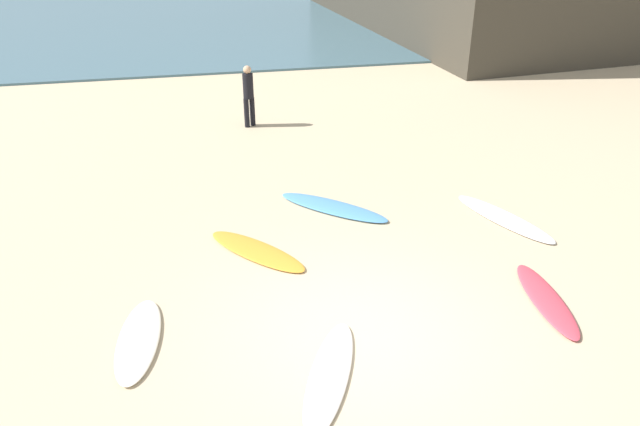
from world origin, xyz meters
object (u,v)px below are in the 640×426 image
Objects in this scene: surfboard_2 at (257,251)px; beachgoer_near at (248,93)px; surfboard_3 at (504,218)px; surfboard_5 at (330,375)px; surfboard_0 at (139,340)px; surfboard_4 at (546,300)px; surfboard_1 at (333,207)px.

beachgoer_near reaches higher than surfboard_2.
surfboard_2 is at bearing 52.12° from beachgoer_near.
surfboard_3 is 1.08× the size of surfboard_5.
surfboard_0 is at bearing -172.75° from surfboard_2.
beachgoer_near is at bearing 44.89° from surfboard_2.
surfboard_2 is 4.89m from surfboard_4.
surfboard_2 is 1.31× the size of beachgoer_near.
surfboard_1 is 3.37m from surfboard_3.
surfboard_1 is at bearing 69.02° from beachgoer_near.
surfboard_0 is 0.86× the size of surfboard_5.
surfboard_4 reaches higher than surfboard_0.
surfboard_5 is (2.50, -1.26, -0.01)m from surfboard_0.
surfboard_0 is 0.80× the size of surfboard_3.
surfboard_3 is 2.71m from surfboard_4.
surfboard_4 is at bearing 37.76° from surfboard_5.
surfboard_4 reaches higher than surfboard_2.
surfboard_0 is at bearing 175.74° from surfboard_1.
surfboard_5 is (-4.31, -3.56, -0.00)m from surfboard_3.
surfboard_1 is at bearing 99.99° from surfboard_5.
surfboard_1 is 5.52m from beachgoer_near.
beachgoer_near reaches higher than surfboard_1.
surfboard_4 is at bearing 55.04° from surfboard_3.
surfboard_3 is at bearing -37.31° from surfboard_2.
surfboard_1 reaches higher than surfboard_5.
surfboard_0 reaches higher than surfboard_2.
surfboard_0 is 2.80m from surfboard_5.
surfboard_2 is at bearing 52.94° from surfboard_0.
surfboard_5 is at bearing -20.86° from surfboard_0.
surfboard_0 is at bearing -176.84° from surfboard_4.
surfboard_2 is 0.91× the size of surfboard_3.
surfboard_0 is 0.78× the size of surfboard_1.
surfboard_5 is (-3.69, -0.92, -0.01)m from surfboard_4.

